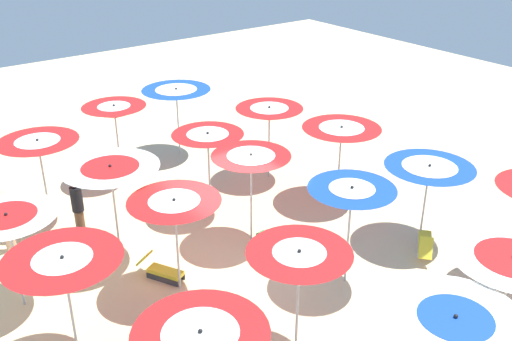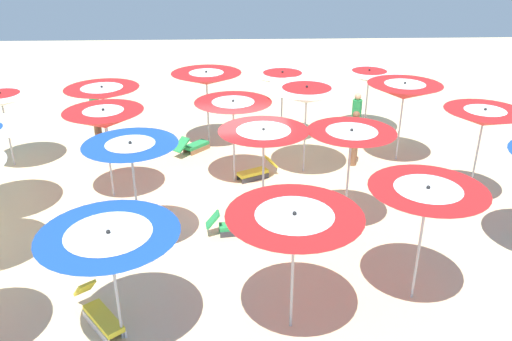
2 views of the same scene
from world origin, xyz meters
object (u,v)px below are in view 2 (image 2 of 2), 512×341
(beachgoer_0, at_px, (356,118))
(beach_umbrella_8, at_px, (104,119))
(beach_umbrella_12, at_px, (264,138))
(lounger_1, at_px, (100,314))
(beachgoer_1, at_px, (96,114))
(beach_umbrella_16, at_px, (427,199))
(beach_umbrella_5, at_px, (404,91))
(beach_umbrella_0, at_px, (369,76))
(lounger_3, at_px, (193,146))
(lounger_0, at_px, (235,226))
(beach_umbrella_1, at_px, (282,79))
(beachgoer_2, at_px, (354,137))
(beach_umbrella_17, at_px, (294,225))
(beach_umbrella_18, at_px, (110,242))
(beach_umbrella_4, at_px, (1,100))
(beach_umbrella_10, at_px, (484,118))
(beach_umbrella_6, at_px, (306,95))
(beach_umbrella_11, at_px, (351,138))
(beach_umbrella_7, at_px, (233,108))
(beach_umbrella_13, at_px, (131,151))
(beach_umbrella_2, at_px, (206,79))
(beach_umbrella_3, at_px, (102,93))
(lounger_4, at_px, (256,171))

(beachgoer_0, bearing_deg, beach_umbrella_8, -66.39)
(beach_umbrella_12, relative_size, beachgoer_0, 1.47)
(lounger_1, distance_m, beachgoer_1, 8.94)
(beach_umbrella_16, bearing_deg, beach_umbrella_5, 76.65)
(beach_umbrella_0, relative_size, lounger_3, 1.88)
(lounger_0, bearing_deg, beachgoer_0, 46.83)
(beach_umbrella_1, xyz_separation_m, beach_umbrella_8, (-4.68, -3.79, 0.08))
(beach_umbrella_8, height_order, lounger_1, beach_umbrella_8)
(beach_umbrella_5, relative_size, beachgoer_2, 1.45)
(beach_umbrella_17, xyz_separation_m, beach_umbrella_18, (-2.88, -0.18, -0.13))
(lounger_0, bearing_deg, beachgoer_2, 39.50)
(beach_umbrella_4, height_order, lounger_3, beach_umbrella_4)
(beach_umbrella_10, xyz_separation_m, lounger_1, (-8.33, -4.30, -2.00))
(beach_umbrella_4, relative_size, beach_umbrella_6, 0.88)
(beach_umbrella_5, xyz_separation_m, lounger_3, (-6.13, 0.80, -1.90))
(lounger_1, bearing_deg, beach_umbrella_12, 98.27)
(beach_umbrella_4, height_order, beach_umbrella_11, beach_umbrella_11)
(beach_umbrella_7, height_order, beach_umbrella_18, beach_umbrella_7)
(beach_umbrella_8, height_order, beach_umbrella_13, beach_umbrella_13)
(beachgoer_1, bearing_deg, beach_umbrella_6, 147.35)
(beach_umbrella_1, xyz_separation_m, beach_umbrella_11, (1.03, -5.49, 0.17))
(beach_umbrella_0, relative_size, beach_umbrella_17, 0.97)
(beach_umbrella_17, distance_m, lounger_0, 3.74)
(beach_umbrella_2, height_order, beachgoer_1, beach_umbrella_2)
(beach_umbrella_0, bearing_deg, beach_umbrella_13, -133.60)
(lounger_1, height_order, lounger_3, lounger_1)
(beach_umbrella_0, distance_m, beachgoer_0, 1.56)
(beach_umbrella_11, bearing_deg, beach_umbrella_5, 58.58)
(beach_umbrella_4, relative_size, lounger_3, 1.87)
(beach_umbrella_17, relative_size, lounger_3, 1.93)
(beach_umbrella_1, distance_m, lounger_1, 9.69)
(beach_umbrella_3, xyz_separation_m, lounger_0, (3.76, -4.45, -1.83))
(beach_umbrella_4, relative_size, beach_umbrella_8, 0.93)
(beach_umbrella_16, distance_m, beachgoer_0, 7.87)
(beach_umbrella_13, xyz_separation_m, beach_umbrella_17, (3.02, -2.67, -0.21))
(beach_umbrella_6, distance_m, beachgoer_1, 6.93)
(beach_umbrella_16, relative_size, beachgoer_1, 1.28)
(beach_umbrella_0, distance_m, beach_umbrella_10, 5.21)
(beach_umbrella_5, distance_m, beach_umbrella_6, 2.99)
(beach_umbrella_10, relative_size, lounger_4, 2.09)
(lounger_0, bearing_deg, beach_umbrella_10, 5.67)
(beachgoer_2, bearing_deg, beach_umbrella_16, 173.21)
(beach_umbrella_1, distance_m, beach_umbrella_7, 3.38)
(beach_umbrella_2, distance_m, beach_umbrella_13, 6.02)
(beach_umbrella_12, bearing_deg, beach_umbrella_7, 104.71)
(beach_umbrella_0, xyz_separation_m, beachgoer_2, (-0.95, -2.66, -1.09))
(beach_umbrella_7, distance_m, lounger_3, 3.08)
(beach_umbrella_10, bearing_deg, beach_umbrella_18, -149.38)
(beach_umbrella_1, height_order, beach_umbrella_4, beach_umbrella_1)
(beach_umbrella_17, height_order, beachgoer_2, beach_umbrella_17)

